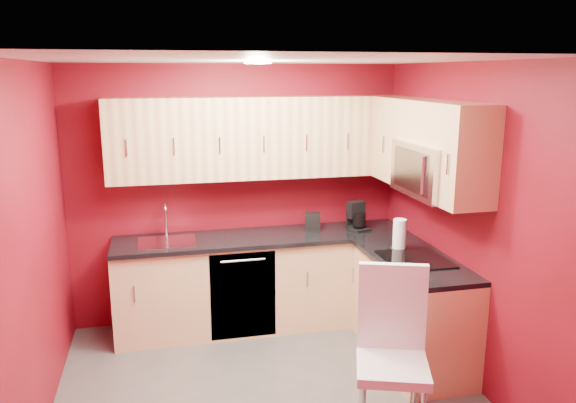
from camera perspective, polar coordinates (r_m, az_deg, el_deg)
name	(u,v)px	position (r m, az deg, el deg)	size (l,w,h in m)	color
floor	(268,392)	(4.60, -2.00, -18.75)	(3.20, 3.20, 0.00)	#514E4B
ceiling	(266,60)	(3.91, -2.30, 14.19)	(3.20, 3.20, 0.00)	white
wall_back	(237,195)	(5.52, -5.15, 0.70)	(3.20, 3.20, 0.00)	maroon
wall_front	(329,325)	(2.72, 4.14, -12.45)	(3.20, 3.20, 0.00)	maroon
wall_left	(30,253)	(4.10, -24.73, -4.77)	(3.00, 3.00, 0.00)	maroon
wall_right	(466,224)	(4.65, 17.61, -2.18)	(3.00, 3.00, 0.00)	maroon
base_cabinets_back	(264,282)	(5.50, -2.45, -8.18)	(2.80, 0.60, 0.87)	#DFB37F
base_cabinets_right	(412,311)	(4.98, 12.46, -10.78)	(0.60, 1.30, 0.87)	#DFB37F
countertop_back	(264,237)	(5.33, -2.46, -3.67)	(2.80, 0.63, 0.04)	black
countertop_right	(414,261)	(4.80, 12.64, -5.89)	(0.63, 1.27, 0.04)	black
upper_cabinets_back	(260,137)	(5.28, -2.85, 6.52)	(2.80, 0.35, 0.75)	#D7BC79
upper_cabinets_right	(424,138)	(4.83, 13.67, 6.32)	(0.35, 1.55, 0.75)	#D7BC79
microwave	(433,170)	(4.63, 14.51, 3.16)	(0.42, 0.76, 0.42)	silver
cooktop	(415,259)	(4.76, 12.78, -5.74)	(0.50, 0.55, 0.01)	black
sink	(167,238)	(5.25, -12.21, -3.61)	(0.52, 0.42, 0.35)	silver
dishwasher_front	(243,296)	(5.19, -4.58, -9.51)	(0.60, 0.02, 0.82)	black
downlight	(258,63)	(4.21, -3.10, 13.89)	(0.20, 0.20, 0.01)	white
coffee_maker	(359,216)	(5.52, 7.22, -1.50)	(0.17, 0.22, 0.28)	black
napkin_holder	(313,222)	(5.51, 2.51, -2.07)	(0.15, 0.15, 0.16)	black
paper_towel	(399,234)	(4.98, 11.26, -3.29)	(0.15, 0.15, 0.27)	white
dining_chair	(393,357)	(3.91, 10.57, -15.31)	(0.47, 0.49, 1.16)	silver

